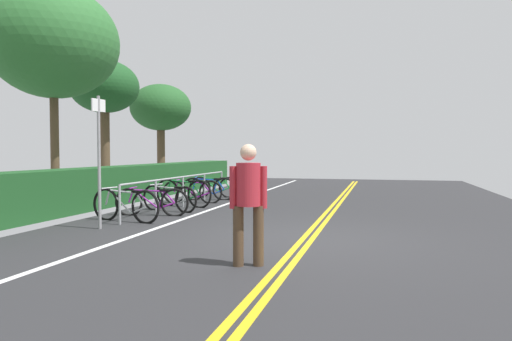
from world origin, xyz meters
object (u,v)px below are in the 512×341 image
at_px(sign_post_near, 99,150).
at_px(bicycle_5, 209,189).
at_px(bicycle_3, 183,193).
at_px(bicycle_2, 169,198).
at_px(tree_mid, 53,43).
at_px(bicycle_4, 193,192).
at_px(bike_rack, 183,184).
at_px(bicycle_1, 152,202).
at_px(tree_extra, 161,109).
at_px(bicycle_6, 215,187).
at_px(pedestrian, 248,197).
at_px(tree_far_right, 104,88).
at_px(bicycle_0, 125,205).

bearing_deg(sign_post_near, bicycle_5, -1.32).
relative_size(bicycle_3, bicycle_5, 1.10).
bearing_deg(bicycle_2, tree_mid, 91.94).
xyz_separation_m(bicycle_4, bicycle_5, (0.92, -0.15, 0.02)).
xyz_separation_m(bike_rack, bicycle_1, (-1.81, -0.00, -0.31)).
distance_m(bicycle_3, tree_mid, 5.19).
xyz_separation_m(bicycle_2, tree_extra, (7.62, 3.94, 2.99)).
height_order(bicycle_2, bicycle_6, bicycle_6).
distance_m(bicycle_2, pedestrian, 6.07).
height_order(bicycle_2, tree_far_right, tree_far_right).
bearing_deg(bicycle_4, bicycle_1, -177.47).
height_order(pedestrian, sign_post_near, sign_post_near).
relative_size(bike_rack, tree_far_right, 1.38).
distance_m(sign_post_near, tree_extra, 11.28).
xyz_separation_m(bicycle_6, tree_extra, (4.01, 3.85, 2.97)).
xyz_separation_m(bicycle_5, bicycle_6, (0.82, 0.09, -0.01)).
height_order(bike_rack, bicycle_4, bike_rack).
distance_m(bike_rack, bicycle_6, 2.71).
distance_m(bicycle_1, tree_mid, 5.19).
bearing_deg(bicycle_0, bicycle_1, -7.27).
bearing_deg(tree_far_right, bicycle_1, -138.44).
height_order(bicycle_6, tree_mid, tree_mid).
height_order(bicycle_1, bicycle_3, bicycle_3).
height_order(bicycle_1, tree_extra, tree_extra).
height_order(bicycle_5, tree_extra, tree_extra).
bearing_deg(sign_post_near, bicycle_1, -2.91).
relative_size(bike_rack, bicycle_5, 3.93).
height_order(bike_rack, tree_extra, tree_extra).
bearing_deg(sign_post_near, bicycle_4, 0.28).
distance_m(bike_rack, tree_mid, 5.00).
height_order(bicycle_3, pedestrian, pedestrian).
relative_size(bicycle_4, bicycle_5, 1.06).
bearing_deg(tree_mid, bicycle_3, -70.78).
bearing_deg(sign_post_near, pedestrian, -120.66).
xyz_separation_m(bike_rack, bicycle_3, (0.08, 0.03, -0.26)).
bearing_deg(tree_far_right, bicycle_5, -104.18).
relative_size(bicycle_4, tree_extra, 0.40).
height_order(sign_post_near, tree_far_right, tree_far_right).
relative_size(bicycle_0, tree_mid, 0.31).
height_order(bicycle_4, tree_far_right, tree_far_right).
bearing_deg(pedestrian, bike_rack, 30.56).
height_order(bicycle_3, tree_far_right, tree_far_right).
relative_size(bicycle_0, bicycle_3, 1.00).
relative_size(bicycle_4, bicycle_6, 1.09).
xyz_separation_m(bicycle_3, tree_far_right, (2.87, 4.19, 3.32)).
height_order(bicycle_1, pedestrian, pedestrian).
bearing_deg(bicycle_3, tree_far_right, 55.57).
relative_size(pedestrian, tree_mid, 0.27).
relative_size(bicycle_0, tree_extra, 0.41).
xyz_separation_m(sign_post_near, tree_extra, (10.46, 3.81, 1.79)).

